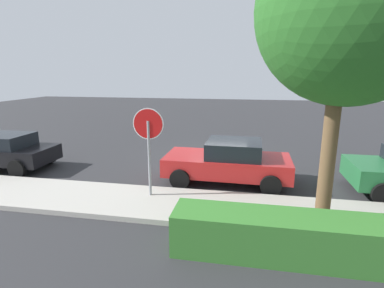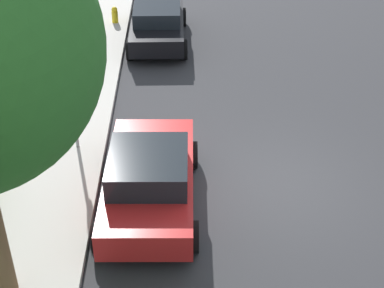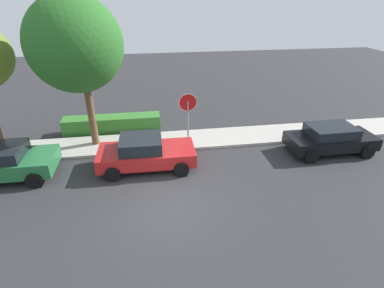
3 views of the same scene
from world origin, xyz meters
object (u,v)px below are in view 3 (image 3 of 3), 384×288
(parked_car_black, at_px, (331,138))
(street_tree_mid_block, at_px, (75,45))
(parked_car_red, at_px, (145,153))
(parked_car_green, at_px, (3,162))
(fire_hydrant, at_px, (337,130))
(stop_sign, at_px, (188,110))

(parked_car_black, bearing_deg, street_tree_mid_block, 168.74)
(parked_car_red, height_order, parked_car_green, parked_car_red)
(parked_car_red, height_order, parked_car_black, parked_car_red)
(street_tree_mid_block, bearing_deg, parked_car_black, -11.26)
(fire_hydrant, bearing_deg, parked_car_red, -170.68)
(parked_car_green, xyz_separation_m, fire_hydrant, (15.83, 1.58, -0.37))
(stop_sign, relative_size, parked_car_green, 0.67)
(stop_sign, distance_m, fire_hydrant, 8.11)
(stop_sign, height_order, parked_car_green, stop_sign)
(parked_car_black, xyz_separation_m, street_tree_mid_block, (-11.30, 2.25, 4.18))
(parked_car_red, bearing_deg, parked_car_green, 179.23)
(stop_sign, distance_m, street_tree_mid_block, 5.65)
(fire_hydrant, bearing_deg, stop_sign, 178.54)
(parked_car_red, relative_size, street_tree_mid_block, 0.60)
(fire_hydrant, bearing_deg, street_tree_mid_block, 176.94)
(street_tree_mid_block, bearing_deg, stop_sign, -5.73)
(fire_hydrant, bearing_deg, parked_car_black, -131.90)
(parked_car_red, bearing_deg, parked_car_black, 0.56)
(parked_car_red, bearing_deg, stop_sign, 41.19)
(stop_sign, xyz_separation_m, fire_hydrant, (7.96, -0.20, -1.50))
(parked_car_black, bearing_deg, parked_car_red, -179.44)
(street_tree_mid_block, relative_size, fire_hydrant, 9.72)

